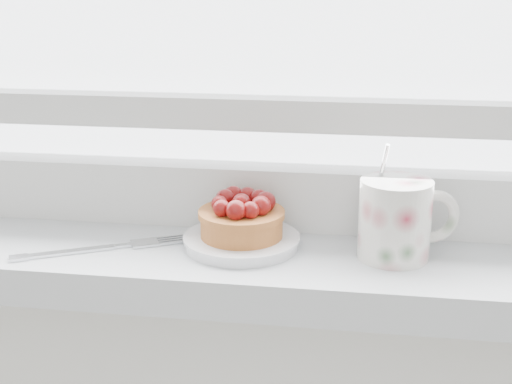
% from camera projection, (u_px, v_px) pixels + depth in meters
% --- Properties ---
extents(saucer, '(0.12, 0.12, 0.01)m').
position_uv_depth(saucer, '(242.00, 241.00, 0.75)').
color(saucer, silver).
rests_on(saucer, windowsill).
extents(raspberry_tart, '(0.09, 0.09, 0.05)m').
position_uv_depth(raspberry_tart, '(242.00, 217.00, 0.75)').
color(raspberry_tart, '#934E20').
rests_on(raspberry_tart, saucer).
extents(floral_mug, '(0.11, 0.09, 0.12)m').
position_uv_depth(floral_mug, '(398.00, 218.00, 0.72)').
color(floral_mug, silver).
rests_on(floral_mug, windowsill).
extents(fork, '(0.17, 0.10, 0.00)m').
position_uv_depth(fork, '(99.00, 248.00, 0.75)').
color(fork, silver).
rests_on(fork, windowsill).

